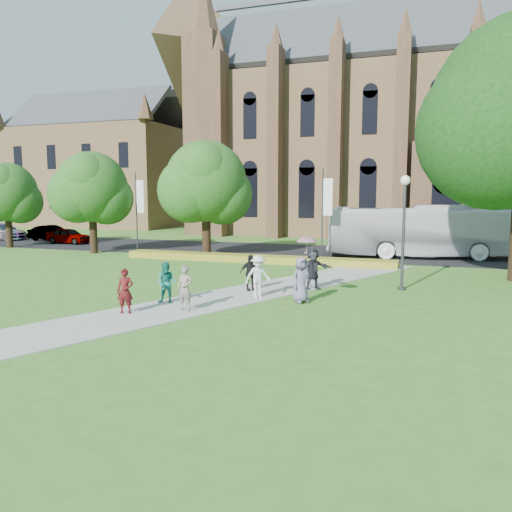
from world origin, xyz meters
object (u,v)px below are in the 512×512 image
at_px(streetlamp, 404,219).
at_px(car_2, 2,232).
at_px(car_1, 52,233).
at_px(car_0, 69,236).
at_px(tour_coach, 422,231).
at_px(pedestrian_0, 125,291).

distance_m(streetlamp, car_2, 40.20).
bearing_deg(car_1, car_0, -123.40).
distance_m(tour_coach, car_2, 38.42).
bearing_deg(streetlamp, car_1, 155.97).
bearing_deg(streetlamp, car_0, 156.47).
bearing_deg(car_2, tour_coach, -86.82).
xyz_separation_m(streetlamp, pedestrian_0, (-9.40, -8.16, -2.43)).
bearing_deg(car_0, tour_coach, -87.85).
relative_size(tour_coach, car_0, 3.20).
bearing_deg(car_2, car_1, -78.05).
xyz_separation_m(tour_coach, car_2, (-38.39, 1.24, -1.05)).
relative_size(car_0, car_1, 0.94).
xyz_separation_m(tour_coach, car_0, (-29.71, 0.08, -1.12)).
xyz_separation_m(streetlamp, car_2, (-37.68, 13.79, -2.51)).
distance_m(streetlamp, pedestrian_0, 12.68).
relative_size(car_1, pedestrian_0, 2.61).
height_order(tour_coach, car_2, tour_coach).
relative_size(tour_coach, car_1, 3.00).
bearing_deg(car_0, car_1, 64.20).
xyz_separation_m(car_2, pedestrian_0, (28.28, -21.95, 0.09)).
distance_m(tour_coach, car_1, 33.16).
relative_size(car_0, pedestrian_0, 2.45).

